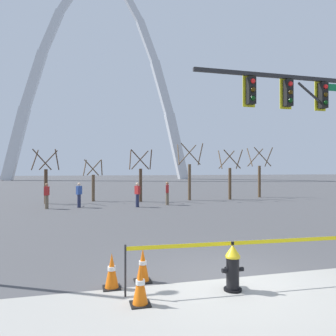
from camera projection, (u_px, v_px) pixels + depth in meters
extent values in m
plane|color=#474749|center=(225.00, 278.00, 7.09)|extent=(240.00, 240.00, 0.00)
cylinder|color=black|center=(233.00, 290.00, 6.35)|extent=(0.36, 0.36, 0.05)
cylinder|color=black|center=(233.00, 273.00, 6.35)|extent=(0.26, 0.26, 0.62)
cylinder|color=gold|center=(233.00, 257.00, 6.35)|extent=(0.30, 0.30, 0.04)
cone|color=gold|center=(233.00, 250.00, 6.35)|extent=(0.30, 0.30, 0.22)
cylinder|color=black|center=(233.00, 243.00, 6.35)|extent=(0.06, 0.06, 0.06)
cylinder|color=black|center=(224.00, 271.00, 6.31)|extent=(0.10, 0.09, 0.09)
cylinder|color=black|center=(241.00, 269.00, 6.39)|extent=(0.10, 0.09, 0.09)
cylinder|color=black|center=(228.00, 271.00, 6.54)|extent=(0.13, 0.14, 0.13)
cylinder|color=black|center=(227.00, 270.00, 6.62)|extent=(0.15, 0.03, 0.15)
cylinder|color=#232326|center=(125.00, 271.00, 6.04)|extent=(0.04, 0.04, 1.00)
cube|color=yellow|center=(258.00, 242.00, 6.61)|extent=(5.53, 0.24, 0.08)
cube|color=black|center=(140.00, 304.00, 5.68)|extent=(0.36, 0.36, 0.03)
cone|color=orange|center=(140.00, 284.00, 5.68)|extent=(0.28, 0.28, 0.70)
cylinder|color=white|center=(140.00, 282.00, 5.68)|extent=(0.17, 0.17, 0.08)
cube|color=black|center=(143.00, 281.00, 6.86)|extent=(0.36, 0.36, 0.03)
cone|color=orange|center=(143.00, 264.00, 6.86)|extent=(0.28, 0.28, 0.70)
cylinder|color=white|center=(143.00, 263.00, 6.86)|extent=(0.17, 0.17, 0.08)
cube|color=black|center=(112.00, 288.00, 6.47)|extent=(0.36, 0.36, 0.03)
cone|color=orange|center=(112.00, 270.00, 6.47)|extent=(0.28, 0.28, 0.70)
cylinder|color=white|center=(112.00, 268.00, 6.47)|extent=(0.17, 0.17, 0.08)
cube|color=#232326|center=(280.00, 76.00, 10.65)|extent=(6.20, 0.12, 0.12)
cylinder|color=#232326|center=(312.00, 95.00, 10.95)|extent=(1.11, 0.08, 0.81)
cube|color=black|center=(323.00, 95.00, 11.07)|extent=(0.26, 0.24, 0.90)
cube|color=gold|center=(320.00, 96.00, 11.20)|extent=(0.44, 0.03, 1.04)
sphere|color=red|center=(326.00, 87.00, 10.94)|extent=(0.16, 0.16, 0.16)
sphere|color=#392706|center=(326.00, 95.00, 10.94)|extent=(0.16, 0.16, 0.16)
sphere|color=black|center=(326.00, 103.00, 10.94)|extent=(0.16, 0.16, 0.16)
cube|color=black|center=(288.00, 93.00, 10.72)|extent=(0.26, 0.24, 0.90)
cube|color=gold|center=(286.00, 94.00, 10.86)|extent=(0.44, 0.03, 1.04)
sphere|color=red|center=(290.00, 84.00, 10.60)|extent=(0.16, 0.16, 0.16)
sphere|color=#392706|center=(290.00, 92.00, 10.60)|extent=(0.16, 0.16, 0.16)
sphere|color=black|center=(290.00, 100.00, 10.59)|extent=(0.16, 0.16, 0.16)
cube|color=black|center=(251.00, 91.00, 10.38)|extent=(0.26, 0.24, 0.90)
cube|color=gold|center=(249.00, 92.00, 10.51)|extent=(0.44, 0.03, 1.04)
sphere|color=red|center=(253.00, 81.00, 10.25)|extent=(0.16, 0.16, 0.16)
sphere|color=#392706|center=(253.00, 90.00, 10.25)|extent=(0.16, 0.16, 0.16)
sphere|color=black|center=(253.00, 98.00, 10.25)|extent=(0.16, 0.16, 0.16)
cube|color=silver|center=(16.00, 144.00, 69.75)|extent=(5.88, 2.22, 16.64)
cube|color=silver|center=(34.00, 80.00, 70.72)|extent=(5.63, 1.99, 13.48)
cube|color=silver|center=(51.00, 32.00, 71.67)|extent=(5.37, 1.75, 10.35)
cube|color=silver|center=(132.00, 7.00, 76.26)|extent=(5.06, 1.52, 7.26)
cube|color=silver|center=(147.00, 42.00, 77.15)|extent=(5.37, 1.75, 10.35)
cube|color=silver|center=(162.00, 89.00, 78.01)|extent=(5.63, 1.99, 13.48)
cube|color=silver|center=(176.00, 147.00, 78.87)|extent=(5.88, 2.22, 16.64)
cylinder|color=#473323|center=(46.00, 186.00, 22.36)|extent=(0.24, 0.24, 2.46)
cylinder|color=#473323|center=(35.00, 160.00, 22.33)|extent=(0.34, 1.33, 1.47)
cylinder|color=#473323|center=(57.00, 160.00, 22.48)|extent=(0.21, 1.34, 1.47)
cylinder|color=#473323|center=(48.00, 160.00, 23.12)|extent=(1.34, 0.21, 1.47)
cylinder|color=#473323|center=(42.00, 159.00, 21.60)|extent=(1.32, 0.37, 1.47)
cylinder|color=brown|center=(93.00, 188.00, 24.09)|extent=(0.24, 0.24, 2.03)
cylinder|color=brown|center=(85.00, 168.00, 24.06)|extent=(0.30, 1.11, 1.23)
cylinder|color=brown|center=(102.00, 168.00, 24.19)|extent=(0.19, 1.12, 1.23)
cylinder|color=brown|center=(94.00, 168.00, 24.72)|extent=(1.12, 0.19, 1.23)
cylinder|color=brown|center=(92.00, 167.00, 23.46)|extent=(1.11, 0.32, 1.23)
cylinder|color=#473323|center=(141.00, 185.00, 23.80)|extent=(0.24, 0.24, 2.50)
cylinder|color=#473323|center=(130.00, 160.00, 23.77)|extent=(0.34, 1.35, 1.50)
cylinder|color=#473323|center=(151.00, 160.00, 23.93)|extent=(0.21, 1.36, 1.50)
cylinder|color=#473323|center=(140.00, 160.00, 24.58)|extent=(1.36, 0.21, 1.50)
cylinder|color=#473323|center=(140.00, 159.00, 23.03)|extent=(1.34, 0.37, 1.50)
cylinder|color=brown|center=(189.00, 182.00, 24.99)|extent=(0.24, 0.24, 2.85)
cylinder|color=brown|center=(178.00, 154.00, 24.95)|extent=(0.38, 1.53, 1.70)
cylinder|color=brown|center=(200.00, 155.00, 25.13)|extent=(0.23, 1.54, 1.70)
cylinder|color=brown|center=(187.00, 155.00, 25.88)|extent=(1.54, 0.23, 1.70)
cylinder|color=brown|center=(191.00, 154.00, 24.11)|extent=(1.52, 0.41, 1.70)
cylinder|color=brown|center=(230.00, 184.00, 25.57)|extent=(0.24, 0.24, 2.56)
cylinder|color=brown|center=(220.00, 159.00, 25.53)|extent=(0.35, 1.38, 1.53)
cylinder|color=brown|center=(239.00, 159.00, 25.69)|extent=(0.22, 1.39, 1.53)
cylinder|color=brown|center=(227.00, 160.00, 26.36)|extent=(1.39, 0.22, 1.53)
cylinder|color=brown|center=(232.00, 159.00, 24.78)|extent=(1.37, 0.38, 1.53)
cylinder|color=brown|center=(259.00, 181.00, 27.52)|extent=(0.24, 0.24, 2.76)
cylinder|color=brown|center=(250.00, 157.00, 27.48)|extent=(0.37, 1.48, 1.65)
cylinder|color=brown|center=(269.00, 157.00, 27.66)|extent=(0.23, 1.50, 1.65)
cylinder|color=brown|center=(255.00, 157.00, 28.38)|extent=(1.50, 0.23, 1.65)
cylinder|color=brown|center=(263.00, 157.00, 26.67)|extent=(1.48, 0.40, 1.65)
cylinder|color=#232847|center=(137.00, 201.00, 20.38)|extent=(0.22, 0.22, 0.84)
cube|color=#B22323|center=(137.00, 190.00, 20.38)|extent=(0.35, 0.39, 0.54)
sphere|color=beige|center=(137.00, 184.00, 20.39)|extent=(0.20, 0.20, 0.20)
cylinder|color=brown|center=(47.00, 202.00, 19.49)|extent=(0.22, 0.22, 0.84)
cube|color=#B22323|center=(47.00, 191.00, 19.49)|extent=(0.31, 0.39, 0.54)
sphere|color=#936B4C|center=(47.00, 185.00, 19.49)|extent=(0.20, 0.20, 0.20)
cylinder|color=brown|center=(167.00, 199.00, 21.63)|extent=(0.22, 0.22, 0.84)
cube|color=#B22323|center=(167.00, 189.00, 21.64)|extent=(0.27, 0.37, 0.54)
sphere|color=#936B4C|center=(167.00, 183.00, 21.64)|extent=(0.20, 0.20, 0.20)
cylinder|color=#232847|center=(79.00, 201.00, 20.13)|extent=(0.22, 0.22, 0.84)
cube|color=#2D4C99|center=(79.00, 190.00, 20.13)|extent=(0.38, 0.38, 0.54)
sphere|color=beige|center=(79.00, 184.00, 20.13)|extent=(0.20, 0.20, 0.20)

